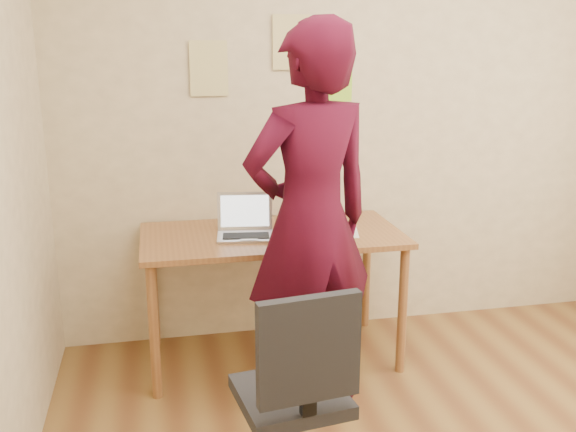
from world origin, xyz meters
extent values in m
cube|color=beige|center=(0.00, 1.77, 1.35)|extent=(3.50, 0.04, 2.70)
cube|color=brown|center=(-0.57, 1.38, 0.72)|extent=(1.40, 0.70, 0.03)
cylinder|color=brown|center=(-1.22, 1.08, 0.35)|extent=(0.05, 0.05, 0.71)
cylinder|color=brown|center=(0.08, 1.08, 0.35)|extent=(0.05, 0.05, 0.71)
cylinder|color=brown|center=(-1.22, 1.68, 0.35)|extent=(0.05, 0.05, 0.71)
cylinder|color=brown|center=(0.08, 1.68, 0.35)|extent=(0.05, 0.05, 0.71)
cube|color=#B4B4BC|center=(-0.72, 1.32, 0.75)|extent=(0.32, 0.24, 0.01)
cube|color=black|center=(-0.72, 1.32, 0.75)|extent=(0.26, 0.14, 0.00)
cube|color=#B4B4BC|center=(-0.71, 1.45, 0.85)|extent=(0.30, 0.10, 0.20)
cube|color=white|center=(-0.71, 1.45, 0.85)|extent=(0.26, 0.08, 0.16)
cube|color=white|center=(-0.20, 1.36, 0.74)|extent=(0.27, 0.33, 0.00)
cube|color=black|center=(-0.43, 1.21, 0.74)|extent=(0.12, 0.14, 0.01)
cube|color=#3F4C59|center=(-0.43, 1.21, 0.75)|extent=(0.10, 0.11, 0.00)
cube|color=#D4C57F|center=(-0.85, 1.74, 1.60)|extent=(0.21, 0.00, 0.30)
cube|color=#D4C57F|center=(-0.39, 1.74, 1.74)|extent=(0.21, 0.00, 0.30)
cube|color=#9CDC31|center=(-0.12, 1.74, 1.52)|extent=(0.18, 0.00, 0.24)
cube|color=black|center=(-0.70, 0.27, 0.41)|extent=(0.45, 0.45, 0.05)
cube|color=black|center=(-0.68, 0.09, 0.70)|extent=(0.38, 0.10, 0.40)
cube|color=black|center=(-0.68, 0.09, 0.50)|extent=(0.06, 0.04, 0.11)
imported|color=#3B0818|center=(-0.48, 0.90, 0.93)|extent=(0.77, 0.62, 1.85)
camera|label=1|loc=(-1.17, -1.89, 1.74)|focal=40.00mm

